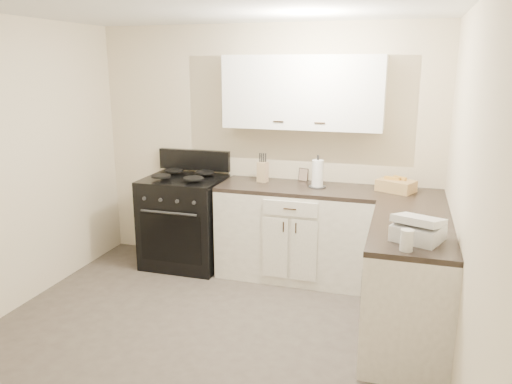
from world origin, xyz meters
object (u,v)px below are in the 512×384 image
(stove, at_px, (185,223))
(countertop_grill, at_px, (418,232))
(knife_block, at_px, (263,172))
(wicker_basket, at_px, (396,186))
(paper_towel, at_px, (318,174))

(stove, xyz_separation_m, countertop_grill, (2.32, -1.25, 0.54))
(knife_block, xyz_separation_m, wicker_basket, (1.31, -0.02, -0.05))
(wicker_basket, xyz_separation_m, countertop_grill, (0.18, -1.35, 0.00))
(stove, distance_m, paper_towel, 1.53)
(countertop_grill, bearing_deg, wicker_basket, 119.48)
(knife_block, bearing_deg, stove, -158.46)
(wicker_basket, bearing_deg, paper_towel, -176.22)
(knife_block, bearing_deg, paper_towel, 6.92)
(stove, relative_size, wicker_basket, 2.98)
(knife_block, bearing_deg, countertop_grill, -29.09)
(stove, relative_size, countertop_grill, 3.26)
(knife_block, distance_m, wicker_basket, 1.31)
(paper_towel, bearing_deg, wicker_basket, 3.78)
(paper_towel, relative_size, wicker_basket, 0.81)
(knife_block, height_order, wicker_basket, knife_block)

